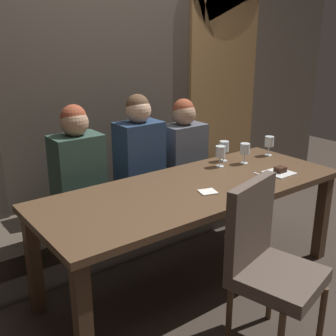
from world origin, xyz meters
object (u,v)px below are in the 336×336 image
(diner_bearded, at_px, (139,149))
(fork_on_table, at_px, (263,176))
(diner_far_end, at_px, (184,145))
(wine_glass_end_right, at_px, (224,147))
(wine_glass_center_front, at_px, (269,142))
(wine_glass_far_right, at_px, (245,150))
(diner_redhead, at_px, (77,163))
(banquette_bench, at_px, (140,219))
(dining_table, at_px, (194,198))
(wine_glass_center_back, at_px, (220,153))
(chair_near_side, at_px, (266,257))
(dessert_plate, at_px, (280,172))

(diner_bearded, xyz_separation_m, fork_on_table, (0.53, -0.83, -0.10))
(diner_far_end, distance_m, wine_glass_end_right, 0.41)
(wine_glass_center_front, relative_size, wine_glass_far_right, 1.00)
(diner_redhead, relative_size, wine_glass_end_right, 4.94)
(diner_bearded, height_order, wine_glass_center_front, diner_bearded)
(banquette_bench, bearing_deg, diner_bearded, -105.79)
(dining_table, bearing_deg, diner_far_end, 56.26)
(dining_table, bearing_deg, wine_glass_center_back, 25.70)
(chair_near_side, relative_size, wine_glass_center_back, 5.98)
(dining_table, relative_size, wine_glass_center_back, 13.41)
(dining_table, relative_size, diner_bearded, 2.63)
(chair_near_side, relative_size, diner_redhead, 1.21)
(wine_glass_far_right, bearing_deg, wine_glass_center_front, 5.98)
(dining_table, distance_m, chair_near_side, 0.73)
(wine_glass_end_right, bearing_deg, diner_redhead, 160.69)
(chair_near_side, height_order, wine_glass_far_right, chair_near_side)
(wine_glass_end_right, bearing_deg, diner_far_end, 104.83)
(wine_glass_center_front, bearing_deg, banquette_bench, 152.33)
(banquette_bench, height_order, chair_near_side, chair_near_side)
(banquette_bench, bearing_deg, wine_glass_center_front, -27.67)
(dining_table, height_order, wine_glass_end_right, wine_glass_end_right)
(banquette_bench, bearing_deg, dining_table, -90.00)
(chair_near_side, distance_m, wine_glass_center_front, 1.44)
(diner_far_end, distance_m, fork_on_table, 0.84)
(dining_table, relative_size, fork_on_table, 12.94)
(chair_near_side, height_order, diner_far_end, diner_far_end)
(wine_glass_center_back, bearing_deg, banquette_bench, 131.86)
(diner_far_end, bearing_deg, wine_glass_end_right, -75.17)
(wine_glass_end_right, bearing_deg, fork_on_table, -94.34)
(diner_redhead, relative_size, dessert_plate, 4.26)
(diner_far_end, xyz_separation_m, fork_on_table, (0.07, -0.83, -0.06))
(banquette_bench, height_order, diner_far_end, diner_far_end)
(diner_far_end, height_order, dessert_plate, diner_far_end)
(chair_near_side, xyz_separation_m, wine_glass_center_back, (0.53, 0.93, 0.29))
(diner_bearded, distance_m, dessert_plate, 1.10)
(diner_bearded, distance_m, wine_glass_far_right, 0.84)
(banquette_bench, relative_size, wine_glass_center_front, 15.24)
(dining_table, height_order, dessert_plate, dessert_plate)
(diner_far_end, height_order, wine_glass_center_front, diner_far_end)
(dining_table, distance_m, diner_far_end, 0.84)
(diner_far_end, bearing_deg, diner_bearded, -179.57)
(diner_far_end, xyz_separation_m, wine_glass_center_front, (0.52, -0.50, 0.05))
(diner_far_end, xyz_separation_m, wine_glass_end_right, (0.10, -0.39, 0.05))
(wine_glass_center_back, height_order, wine_glass_far_right, same)
(diner_far_end, bearing_deg, diner_redhead, -179.78)
(wine_glass_center_front, relative_size, wine_glass_end_right, 1.00)
(diner_bearded, bearing_deg, dining_table, -89.66)
(wine_glass_center_back, height_order, fork_on_table, wine_glass_center_back)
(diner_far_end, distance_m, wine_glass_center_back, 0.48)
(wine_glass_far_right, bearing_deg, wine_glass_end_right, 119.99)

